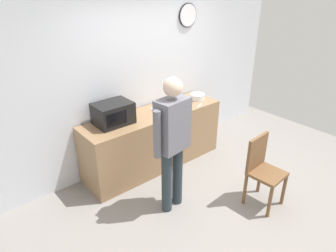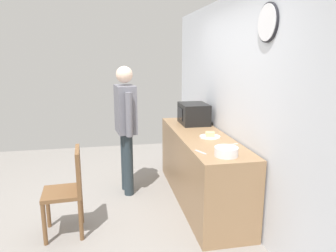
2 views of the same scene
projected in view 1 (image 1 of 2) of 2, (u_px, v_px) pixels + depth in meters
The scene contains 10 objects.
ground_plane at pixel (221, 196), 4.21m from camera, with size 6.00×6.00×0.00m, color gray.
back_wall at pixel (149, 78), 4.74m from camera, with size 5.40×0.13×2.60m.
kitchen_counter at pixel (154, 140), 4.73m from camera, with size 2.26×0.62×0.90m, color #93704C.
microwave at pixel (113, 113), 4.14m from camera, with size 0.50×0.39×0.30m.
sandwich_plate at pixel (159, 108), 4.65m from camera, with size 0.25×0.25×0.07m.
salad_bowl at pixel (197, 97), 5.02m from camera, with size 0.24×0.24×0.09m, color white.
fork_utensil at pixel (200, 105), 4.80m from camera, with size 0.17×0.02×0.01m, color silver.
spoon_utensil at pixel (172, 101), 4.97m from camera, with size 0.17×0.02×0.01m, color silver.
person_standing at pixel (172, 137), 3.58m from camera, with size 0.59×0.29×1.75m.
wooden_chair at pixel (262, 168), 3.89m from camera, with size 0.42×0.42×0.94m.
Camera 1 is at (-2.72, -2.10, 2.71)m, focal length 32.57 mm.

